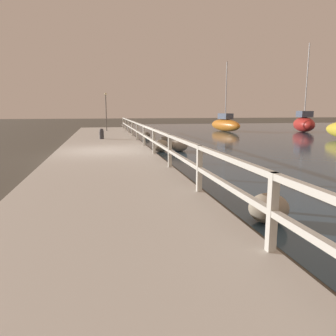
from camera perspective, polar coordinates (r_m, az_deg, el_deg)
The scene contains 13 objects.
ground_plane at distance 13.81m, azimuth -11.01°, elevation 1.84°, with size 120.00×120.00×0.00m, color #4C473D.
dock_walkway at distance 13.79m, azimuth -11.03°, elevation 2.44°, with size 3.90×36.00×0.29m.
railing at distance 13.84m, azimuth -3.41°, elevation 5.95°, with size 0.10×32.50×0.95m.
boulder_water_edge at distance 22.84m, azimuth -3.80°, elevation 5.75°, with size 0.55×0.50×0.41m.
boulder_mid_strip at distance 15.47m, azimuth 2.12°, elevation 3.92°, with size 0.73×0.66×0.55m.
boulder_near_dock at distance 5.98m, azimuth 17.12°, elevation -6.69°, with size 0.70×0.63×0.53m.
boulder_upstream at distance 15.65m, azimuth 1.64°, elevation 3.97°, with size 0.71×0.64×0.53m.
boulder_downstream at distance 15.28m, azimuth -1.18°, elevation 3.90°, with size 0.76×0.69×0.57m.
boulder_far_strip at distance 19.36m, azimuth -0.70°, elevation 4.95°, with size 0.52×0.46×0.39m.
mooring_bollard at distance 19.21m, azimuth -11.48°, elevation 5.87°, with size 0.25×0.25×0.59m.
dock_lamp at distance 26.53m, azimuth -10.76°, elevation 10.56°, with size 0.20×0.20×2.95m.
sailboat_red at distance 31.36m, azimuth 22.59°, elevation 7.24°, with size 2.04×3.55×7.48m.
sailboat_orange at distance 30.31m, azimuth 9.93°, elevation 7.54°, with size 1.81×4.77×6.09m.
Camera 1 is at (-0.07, -13.67, 1.95)m, focal length 35.00 mm.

